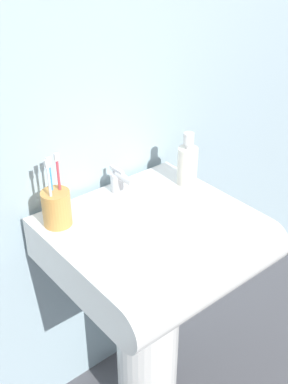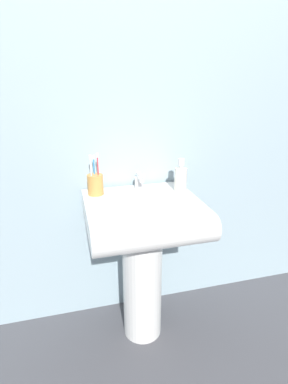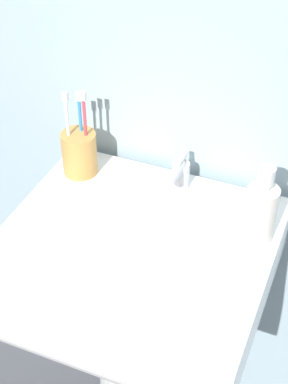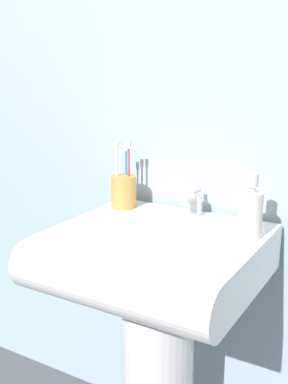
% 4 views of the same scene
% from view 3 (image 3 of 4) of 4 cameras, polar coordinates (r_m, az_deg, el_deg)
% --- Properties ---
extents(sink_pedestal, '(0.20, 0.20, 0.66)m').
position_cam_3_polar(sink_pedestal, '(1.51, -0.38, -16.67)').
color(sink_pedestal, white).
rests_on(sink_pedestal, ground).
extents(sink_basin, '(0.53, 0.50, 0.13)m').
position_cam_3_polar(sink_basin, '(1.18, -1.38, -7.65)').
color(sink_basin, white).
rests_on(sink_basin, sink_pedestal).
extents(faucet, '(0.04, 0.10, 0.08)m').
position_cam_3_polar(faucet, '(1.26, 3.43, 1.80)').
color(faucet, silver).
rests_on(faucet, sink_basin).
extents(toothbrush_cup, '(0.08, 0.08, 0.20)m').
position_cam_3_polar(toothbrush_cup, '(1.30, -6.28, 3.89)').
color(toothbrush_cup, '#D19347').
rests_on(toothbrush_cup, sink_basin).
extents(soap_bottle, '(0.06, 0.06, 0.17)m').
position_cam_3_polar(soap_bottle, '(1.14, 11.25, -1.81)').
color(soap_bottle, silver).
rests_on(soap_bottle, sink_basin).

